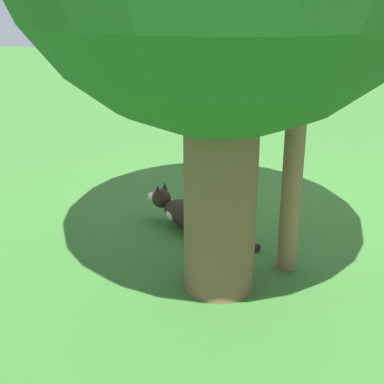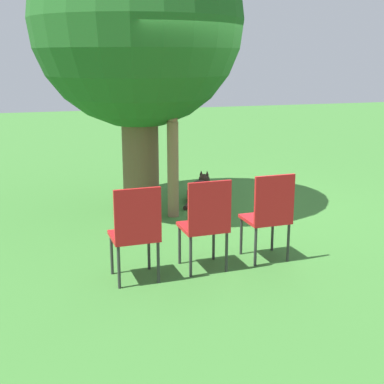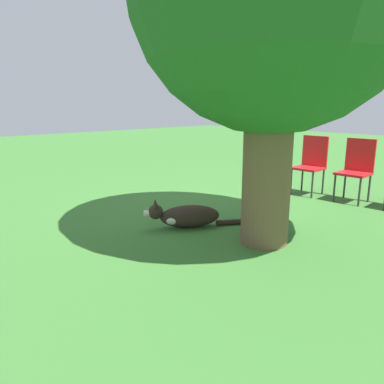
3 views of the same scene
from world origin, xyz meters
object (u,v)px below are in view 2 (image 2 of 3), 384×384
object	(u,v)px
red_chair_2	(136,229)
dog	(198,189)
fence_post	(173,166)
oak_tree	(137,23)
red_chair_0	(269,212)
red_chair_1	(206,220)

from	to	relation	value
red_chair_2	dog	bearing A→B (deg)	-30.15
dog	fence_post	world-z (taller)	fence_post
oak_tree	fence_post	distance (m)	1.95
red_chair_0	red_chair_1	xyz separation A→B (m)	(-0.07, 0.72, 0.00)
fence_post	red_chair_1	xyz separation A→B (m)	(-1.95, 0.20, -0.16)
red_chair_2	fence_post	bearing A→B (deg)	-26.07
oak_tree	red_chair_0	size ratio (longest dim) A/B	4.19
red_chair_0	red_chair_2	distance (m)	1.45
fence_post	red_chair_2	size ratio (longest dim) A/B	1.44
fence_post	red_chair_0	bearing A→B (deg)	-164.55
oak_tree	fence_post	xyz separation A→B (m)	(-0.52, -0.33, -1.85)
red_chair_0	dog	bearing A→B (deg)	-3.68
red_chair_1	red_chair_0	bearing A→B (deg)	-86.38
oak_tree	fence_post	size ratio (longest dim) A/B	2.91
oak_tree	fence_post	bearing A→B (deg)	-147.42
red_chair_1	red_chair_2	distance (m)	0.72
dog	red_chair_0	xyz separation A→B (m)	(-2.70, 0.10, 0.40)
oak_tree	red_chair_0	bearing A→B (deg)	-160.50
fence_post	red_chair_2	bearing A→B (deg)	155.51
fence_post	red_chair_0	distance (m)	1.96
red_chair_0	red_chair_1	size ratio (longest dim) A/B	1.00
fence_post	red_chair_2	xyz separation A→B (m)	(-2.02, 0.92, -0.16)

